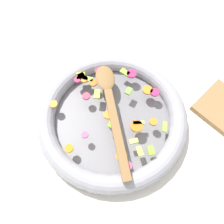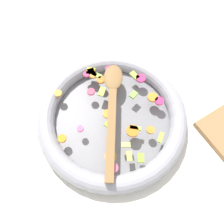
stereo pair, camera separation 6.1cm
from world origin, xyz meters
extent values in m
plane|color=silver|center=(0.00, 0.00, 0.00)|extent=(4.00, 4.00, 0.00)
cylinder|color=slate|center=(0.00, 0.00, 0.01)|extent=(0.38, 0.38, 0.01)
torus|color=#9E9EA5|center=(0.00, 0.00, 0.03)|extent=(0.43, 0.43, 0.05)
cylinder|color=orange|center=(-0.10, -0.06, 0.05)|extent=(0.03, 0.03, 0.01)
cylinder|color=orange|center=(-0.02, -0.12, 0.05)|extent=(0.04, 0.04, 0.01)
cylinder|color=orange|center=(0.11, -0.03, 0.05)|extent=(0.03, 0.03, 0.01)
cylinder|color=orange|center=(0.14, -0.02, 0.05)|extent=(0.03, 0.03, 0.01)
cylinder|color=orange|center=(-0.11, 0.07, 0.05)|extent=(0.03, 0.03, 0.01)
cylinder|color=orange|center=(-0.08, -0.02, 0.05)|extent=(0.05, 0.05, 0.01)
cylinder|color=orange|center=(0.13, 0.10, 0.05)|extent=(0.03, 0.03, 0.01)
cylinder|color=orange|center=(0.00, 0.15, 0.05)|extent=(0.03, 0.03, 0.01)
cylinder|color=orange|center=(0.00, 0.01, 0.05)|extent=(0.03, 0.03, 0.01)
cube|color=#8FBD32|center=(-0.02, 0.03, 0.05)|extent=(0.02, 0.03, 0.01)
cube|color=#9FD249|center=(0.13, -0.02, 0.05)|extent=(0.03, 0.03, 0.01)
cube|color=#89B436|center=(-0.15, 0.01, 0.05)|extent=(0.03, 0.03, 0.01)
cube|color=#B1DB4D|center=(0.07, -0.01, 0.05)|extent=(0.03, 0.03, 0.01)
cube|color=#B6C661|center=(-0.10, 0.02, 0.05)|extent=(0.02, 0.03, 0.01)
cube|color=#80AD47|center=(0.01, -0.08, 0.05)|extent=(0.02, 0.03, 0.01)
cube|color=#A0CF40|center=(-0.13, -0.07, 0.05)|extent=(0.03, 0.03, 0.01)
cube|color=#B7D85E|center=(0.15, -0.02, 0.05)|extent=(0.02, 0.02, 0.01)
cube|color=#ACDA4A|center=(-0.08, -0.03, 0.05)|extent=(0.03, 0.03, 0.01)
cube|color=#BCCC56|center=(-0.13, 0.03, 0.05)|extent=(0.03, 0.02, 0.01)
cube|color=#A0C745|center=(0.07, -0.12, 0.05)|extent=(0.03, 0.02, 0.01)
cylinder|color=#DB3A59|center=(0.09, 0.02, 0.05)|extent=(0.03, 0.03, 0.01)
cylinder|color=#E7507E|center=(0.00, 0.10, 0.05)|extent=(0.03, 0.03, 0.01)
cylinder|color=#DE5082|center=(-0.14, 0.08, 0.05)|extent=(0.03, 0.03, 0.01)
cylinder|color=#CA2C5D|center=(0.15, 0.00, 0.05)|extent=(0.03, 0.03, 0.01)
cylinder|color=#DC2F63|center=(0.13, -0.07, 0.05)|extent=(0.03, 0.03, 0.01)
cylinder|color=#D72F63|center=(-0.04, 0.03, 0.05)|extent=(0.03, 0.03, 0.01)
cylinder|color=#D12D69|center=(-0.04, -0.13, 0.05)|extent=(0.03, 0.03, 0.01)
cylinder|color=#D3527B|center=(0.05, -0.04, 0.05)|extent=(0.03, 0.03, 0.01)
cylinder|color=#C62B65|center=(0.05, -0.13, 0.05)|extent=(0.04, 0.04, 0.01)
cube|color=yellow|center=(0.15, -0.02, 0.05)|extent=(0.04, 0.04, 0.01)
cube|color=olive|center=(-0.05, 0.04, 0.06)|extent=(0.23, 0.16, 0.01)
ellipsoid|color=olive|center=(0.09, -0.06, 0.06)|extent=(0.11, 0.10, 0.01)
camera|label=1|loc=(-0.20, 0.19, 0.59)|focal=35.00mm
camera|label=2|loc=(-0.24, 0.14, 0.59)|focal=35.00mm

